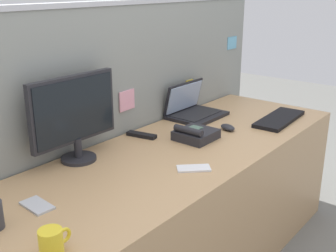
{
  "coord_description": "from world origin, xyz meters",
  "views": [
    {
      "loc": [
        -1.54,
        -1.19,
        1.51
      ],
      "look_at": [
        0.0,
        0.05,
        0.84
      ],
      "focal_mm": 45.15,
      "sensor_mm": 36.0,
      "label": 1
    }
  ],
  "objects_px": {
    "laptop": "(192,109)",
    "tv_remote": "(141,135)",
    "desktop_monitor": "(74,114)",
    "computer_mouse_right_hand": "(228,127)",
    "cell_phone_white_slab": "(194,168)",
    "desk_phone": "(195,134)",
    "coffee_mug": "(52,242)",
    "keyboard_main": "(279,119)",
    "cell_phone_silver_slab": "(37,205)"
  },
  "relations": [
    {
      "from": "desk_phone",
      "to": "coffee_mug",
      "type": "distance_m",
      "value": 1.12
    },
    {
      "from": "tv_remote",
      "to": "coffee_mug",
      "type": "distance_m",
      "value": 1.06
    },
    {
      "from": "keyboard_main",
      "to": "coffee_mug",
      "type": "bearing_deg",
      "value": 177.92
    },
    {
      "from": "desktop_monitor",
      "to": "tv_remote",
      "type": "height_order",
      "value": "desktop_monitor"
    },
    {
      "from": "cell_phone_white_slab",
      "to": "tv_remote",
      "type": "bearing_deg",
      "value": 26.0
    },
    {
      "from": "laptop",
      "to": "keyboard_main",
      "type": "xyz_separation_m",
      "value": [
        0.25,
        -0.47,
        -0.04
      ]
    },
    {
      "from": "computer_mouse_right_hand",
      "to": "cell_phone_silver_slab",
      "type": "height_order",
      "value": "computer_mouse_right_hand"
    },
    {
      "from": "computer_mouse_right_hand",
      "to": "coffee_mug",
      "type": "bearing_deg",
      "value": -151.93
    },
    {
      "from": "desktop_monitor",
      "to": "desk_phone",
      "type": "distance_m",
      "value": 0.66
    },
    {
      "from": "computer_mouse_right_hand",
      "to": "cell_phone_silver_slab",
      "type": "xyz_separation_m",
      "value": [
        -1.19,
        0.1,
        -0.01
      ]
    },
    {
      "from": "laptop",
      "to": "desk_phone",
      "type": "xyz_separation_m",
      "value": [
        -0.33,
        -0.26,
        -0.02
      ]
    },
    {
      "from": "desktop_monitor",
      "to": "cell_phone_silver_slab",
      "type": "xyz_separation_m",
      "value": [
        -0.38,
        -0.23,
        -0.22
      ]
    },
    {
      "from": "computer_mouse_right_hand",
      "to": "laptop",
      "type": "bearing_deg",
      "value": 93.64
    },
    {
      "from": "laptop",
      "to": "computer_mouse_right_hand",
      "type": "relative_size",
      "value": 3.41
    },
    {
      "from": "desk_phone",
      "to": "keyboard_main",
      "type": "distance_m",
      "value": 0.62
    },
    {
      "from": "tv_remote",
      "to": "laptop",
      "type": "bearing_deg",
      "value": -10.9
    },
    {
      "from": "desktop_monitor",
      "to": "computer_mouse_right_hand",
      "type": "xyz_separation_m",
      "value": [
        0.81,
        -0.33,
        -0.21
      ]
    },
    {
      "from": "desktop_monitor",
      "to": "keyboard_main",
      "type": "distance_m",
      "value": 1.27
    },
    {
      "from": "desktop_monitor",
      "to": "cell_phone_white_slab",
      "type": "relative_size",
      "value": 3.12
    },
    {
      "from": "laptop",
      "to": "cell_phone_white_slab",
      "type": "distance_m",
      "value": 0.8
    },
    {
      "from": "computer_mouse_right_hand",
      "to": "tv_remote",
      "type": "xyz_separation_m",
      "value": [
        -0.39,
        0.31,
        -0.01
      ]
    },
    {
      "from": "keyboard_main",
      "to": "tv_remote",
      "type": "relative_size",
      "value": 2.61
    },
    {
      "from": "laptop",
      "to": "desk_phone",
      "type": "bearing_deg",
      "value": -142.11
    },
    {
      "from": "cell_phone_silver_slab",
      "to": "cell_phone_white_slab",
      "type": "relative_size",
      "value": 0.91
    },
    {
      "from": "tv_remote",
      "to": "desktop_monitor",
      "type": "bearing_deg",
      "value": 164.7
    },
    {
      "from": "laptop",
      "to": "coffee_mug",
      "type": "height_order",
      "value": "laptop"
    },
    {
      "from": "laptop",
      "to": "desktop_monitor",
      "type": "bearing_deg",
      "value": 178.96
    },
    {
      "from": "laptop",
      "to": "cell_phone_white_slab",
      "type": "bearing_deg",
      "value": -143.72
    },
    {
      "from": "desk_phone",
      "to": "tv_remote",
      "type": "height_order",
      "value": "desk_phone"
    },
    {
      "from": "cell_phone_silver_slab",
      "to": "coffee_mug",
      "type": "height_order",
      "value": "coffee_mug"
    },
    {
      "from": "desk_phone",
      "to": "tv_remote",
      "type": "bearing_deg",
      "value": 121.25
    },
    {
      "from": "laptop",
      "to": "tv_remote",
      "type": "relative_size",
      "value": 2.01
    },
    {
      "from": "desk_phone",
      "to": "coffee_mug",
      "type": "relative_size",
      "value": 1.77
    },
    {
      "from": "keyboard_main",
      "to": "computer_mouse_right_hand",
      "type": "xyz_separation_m",
      "value": [
        -0.34,
        0.15,
        0.01
      ]
    },
    {
      "from": "desktop_monitor",
      "to": "computer_mouse_right_hand",
      "type": "bearing_deg",
      "value": -22.22
    },
    {
      "from": "cell_phone_silver_slab",
      "to": "desk_phone",
      "type": "bearing_deg",
      "value": 1.02
    },
    {
      "from": "coffee_mug",
      "to": "desktop_monitor",
      "type": "bearing_deg",
      "value": 44.59
    },
    {
      "from": "laptop",
      "to": "tv_remote",
      "type": "bearing_deg",
      "value": -178.99
    },
    {
      "from": "cell_phone_white_slab",
      "to": "coffee_mug",
      "type": "distance_m",
      "value": 0.78
    },
    {
      "from": "coffee_mug",
      "to": "keyboard_main",
      "type": "bearing_deg",
      "value": 1.18
    },
    {
      "from": "desktop_monitor",
      "to": "desk_phone",
      "type": "bearing_deg",
      "value": -25.64
    },
    {
      "from": "computer_mouse_right_hand",
      "to": "cell_phone_white_slab",
      "type": "distance_m",
      "value": 0.58
    },
    {
      "from": "computer_mouse_right_hand",
      "to": "coffee_mug",
      "type": "relative_size",
      "value": 0.89
    },
    {
      "from": "cell_phone_silver_slab",
      "to": "laptop",
      "type": "bearing_deg",
      "value": 13.1
    },
    {
      "from": "desktop_monitor",
      "to": "computer_mouse_right_hand",
      "type": "height_order",
      "value": "desktop_monitor"
    },
    {
      "from": "cell_phone_silver_slab",
      "to": "cell_phone_white_slab",
      "type": "height_order",
      "value": "same"
    },
    {
      "from": "computer_mouse_right_hand",
      "to": "coffee_mug",
      "type": "xyz_separation_m",
      "value": [
        -1.33,
        -0.19,
        0.03
      ]
    },
    {
      "from": "coffee_mug",
      "to": "desk_phone",
      "type": "bearing_deg",
      "value": 12.55
    },
    {
      "from": "laptop",
      "to": "coffee_mug",
      "type": "xyz_separation_m",
      "value": [
        -1.43,
        -0.5,
        -0.0
      ]
    },
    {
      "from": "desk_phone",
      "to": "cell_phone_white_slab",
      "type": "distance_m",
      "value": 0.38
    }
  ]
}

